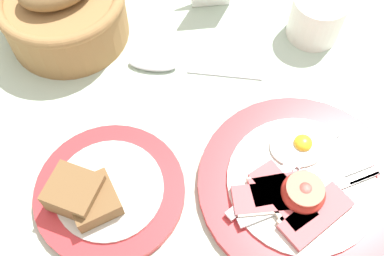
{
  "coord_description": "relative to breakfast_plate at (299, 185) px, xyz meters",
  "views": [
    {
      "loc": [
        -0.09,
        -0.17,
        0.51
      ],
      "look_at": [
        -0.03,
        0.11,
        0.02
      ],
      "focal_mm": 42.0,
      "sensor_mm": 36.0,
      "label": 1
    }
  ],
  "objects": [
    {
      "name": "bread_plate",
      "position": [
        -0.23,
        0.04,
        0.0
      ],
      "size": [
        0.18,
        0.18,
        0.05
      ],
      "color": "red",
      "rests_on": "ground_plane"
    },
    {
      "name": "ground_plane",
      "position": [
        -0.08,
        -0.01,
        -0.01
      ],
      "size": [
        3.0,
        3.0,
        0.0
      ],
      "primitive_type": "plane",
      "color": "#B7CCB7"
    },
    {
      "name": "breakfast_plate",
      "position": [
        0.0,
        0.0,
        0.0
      ],
      "size": [
        0.25,
        0.25,
        0.04
      ],
      "color": "red",
      "rests_on": "ground_plane"
    },
    {
      "name": "bread_basket",
      "position": [
        -0.25,
        0.31,
        0.04
      ],
      "size": [
        0.18,
        0.18,
        0.11
      ],
      "color": "olive",
      "rests_on": "ground_plane"
    },
    {
      "name": "sugar_cup",
      "position": [
        0.1,
        0.24,
        0.02
      ],
      "size": [
        0.08,
        0.08,
        0.07
      ],
      "color": "white",
      "rests_on": "ground_plane"
    },
    {
      "name": "teaspoon_by_saucer",
      "position": [
        -0.12,
        0.22,
        -0.01
      ],
      "size": [
        0.19,
        0.08,
        0.01
      ],
      "rotation": [
        0.0,
        0.0,
        2.81
      ],
      "color": "silver",
      "rests_on": "ground_plane"
    }
  ]
}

